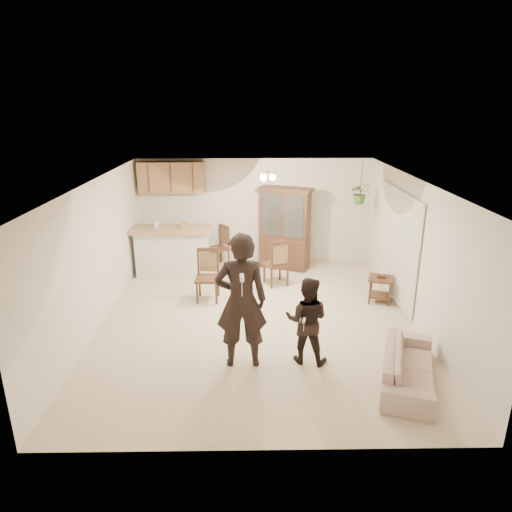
{
  "coord_description": "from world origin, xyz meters",
  "views": [
    {
      "loc": [
        -0.14,
        -7.43,
        3.74
      ],
      "look_at": [
        -0.01,
        0.4,
        1.09
      ],
      "focal_mm": 32.0,
      "sensor_mm": 36.0,
      "label": 1
    }
  ],
  "objects_px": {
    "adult": "(241,309)",
    "child": "(307,320)",
    "side_table": "(380,289)",
    "chair_hutch_right": "(276,271)",
    "china_hutch": "(285,229)",
    "sofa": "(409,359)",
    "chair_hutch_left": "(218,255)",
    "chair_bar": "(208,286)"
  },
  "relations": [
    {
      "from": "adult",
      "to": "side_table",
      "type": "relative_size",
      "value": 3.09
    },
    {
      "from": "child",
      "to": "china_hutch",
      "type": "xyz_separation_m",
      "value": [
        -0.01,
        4.13,
        0.26
      ]
    },
    {
      "from": "child",
      "to": "chair_hutch_right",
      "type": "xyz_separation_m",
      "value": [
        -0.28,
        3.07,
        -0.38
      ]
    },
    {
      "from": "child",
      "to": "side_table",
      "type": "height_order",
      "value": "child"
    },
    {
      "from": "adult",
      "to": "chair_bar",
      "type": "xyz_separation_m",
      "value": [
        -0.7,
        2.33,
        -0.61
      ]
    },
    {
      "from": "chair_hutch_left",
      "to": "chair_hutch_right",
      "type": "xyz_separation_m",
      "value": [
        1.31,
        -1.2,
        0.02
      ]
    },
    {
      "from": "adult",
      "to": "child",
      "type": "height_order",
      "value": "adult"
    },
    {
      "from": "adult",
      "to": "chair_bar",
      "type": "bearing_deg",
      "value": -75.85
    },
    {
      "from": "adult",
      "to": "china_hutch",
      "type": "bearing_deg",
      "value": -105.36
    },
    {
      "from": "china_hutch",
      "to": "chair_bar",
      "type": "distance_m",
      "value": 2.58
    },
    {
      "from": "side_table",
      "to": "chair_hutch_right",
      "type": "height_order",
      "value": "chair_hutch_right"
    },
    {
      "from": "chair_hutch_right",
      "to": "china_hutch",
      "type": "bearing_deg",
      "value": -125.92
    },
    {
      "from": "china_hutch",
      "to": "side_table",
      "type": "height_order",
      "value": "china_hutch"
    },
    {
      "from": "china_hutch",
      "to": "side_table",
      "type": "distance_m",
      "value": 2.73
    },
    {
      "from": "child",
      "to": "chair_bar",
      "type": "xyz_separation_m",
      "value": [
        -1.67,
        2.26,
        -0.39
      ]
    },
    {
      "from": "adult",
      "to": "chair_hutch_left",
      "type": "relative_size",
      "value": 1.86
    },
    {
      "from": "chair_hutch_left",
      "to": "chair_hutch_right",
      "type": "distance_m",
      "value": 1.78
    },
    {
      "from": "chair_bar",
      "to": "chair_hutch_right",
      "type": "relative_size",
      "value": 0.99
    },
    {
      "from": "sofa",
      "to": "child",
      "type": "xyz_separation_m",
      "value": [
        -1.36,
        0.6,
        0.31
      ]
    },
    {
      "from": "adult",
      "to": "chair_hutch_right",
      "type": "xyz_separation_m",
      "value": [
        0.69,
        3.14,
        -0.61
      ]
    },
    {
      "from": "china_hutch",
      "to": "chair_hutch_right",
      "type": "distance_m",
      "value": 1.28
    },
    {
      "from": "sofa",
      "to": "adult",
      "type": "bearing_deg",
      "value": 95.93
    },
    {
      "from": "side_table",
      "to": "chair_hutch_right",
      "type": "distance_m",
      "value": 2.2
    },
    {
      "from": "sofa",
      "to": "china_hutch",
      "type": "height_order",
      "value": "china_hutch"
    },
    {
      "from": "adult",
      "to": "china_hutch",
      "type": "height_order",
      "value": "china_hutch"
    },
    {
      "from": "child",
      "to": "chair_hutch_left",
      "type": "distance_m",
      "value": 4.57
    },
    {
      "from": "chair_bar",
      "to": "chair_hutch_left",
      "type": "distance_m",
      "value": 2.01
    },
    {
      "from": "child",
      "to": "side_table",
      "type": "distance_m",
      "value": 2.76
    },
    {
      "from": "chair_bar",
      "to": "adult",
      "type": "bearing_deg",
      "value": -71.27
    },
    {
      "from": "adult",
      "to": "chair_hutch_right",
      "type": "bearing_deg",
      "value": -105.0
    },
    {
      "from": "chair_hutch_right",
      "to": "adult",
      "type": "bearing_deg",
      "value": 55.53
    },
    {
      "from": "adult",
      "to": "child",
      "type": "distance_m",
      "value": 0.99
    },
    {
      "from": "sofa",
      "to": "adult",
      "type": "relative_size",
      "value": 1.04
    },
    {
      "from": "chair_bar",
      "to": "chair_hutch_right",
      "type": "height_order",
      "value": "chair_hutch_right"
    },
    {
      "from": "chair_hutch_left",
      "to": "china_hutch",
      "type": "bearing_deg",
      "value": 48.47
    },
    {
      "from": "side_table",
      "to": "chair_hutch_right",
      "type": "bearing_deg",
      "value": 154.71
    },
    {
      "from": "chair_hutch_right",
      "to": "child",
      "type": "bearing_deg",
      "value": 73.05
    },
    {
      "from": "chair_hutch_left",
      "to": "child",
      "type": "bearing_deg",
      "value": -16.12
    },
    {
      "from": "sofa",
      "to": "chair_bar",
      "type": "height_order",
      "value": "chair_bar"
    },
    {
      "from": "child",
      "to": "chair_hutch_right",
      "type": "relative_size",
      "value": 1.31
    },
    {
      "from": "side_table",
      "to": "chair_hutch_right",
      "type": "xyz_separation_m",
      "value": [
        -1.99,
        0.94,
        0.03
      ]
    },
    {
      "from": "chair_hutch_right",
      "to": "chair_hutch_left",
      "type": "bearing_deg",
      "value": -64.69
    }
  ]
}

